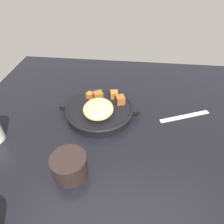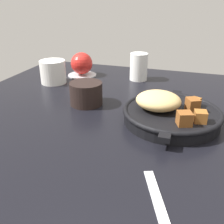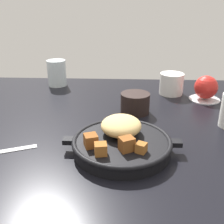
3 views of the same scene
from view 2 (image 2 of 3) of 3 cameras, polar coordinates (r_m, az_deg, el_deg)
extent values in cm
cube|color=black|center=(61.55, 3.39, -4.22)|extent=(103.91, 102.97, 2.40)
cylinder|color=black|center=(64.09, 12.93, -0.85)|extent=(22.83, 22.83, 3.10)
torus|color=black|center=(63.55, 13.04, 0.21)|extent=(23.58, 23.58, 1.20)
cube|color=black|center=(75.31, 14.07, 3.87)|extent=(2.64, 2.40, 1.20)
cube|color=black|center=(52.40, 11.51, -5.48)|extent=(2.64, 2.40, 1.20)
ellipsoid|color=tan|center=(62.66, 10.18, 2.51)|extent=(9.85, 10.76, 4.31)
cube|color=brown|center=(63.73, 17.33, 1.53)|extent=(3.93, 3.72, 3.09)
cube|color=#935623|center=(58.81, 18.90, -0.97)|extent=(2.99, 2.93, 2.54)
cube|color=#935623|center=(66.80, 17.91, 2.09)|extent=(2.87, 2.87, 2.15)
cube|color=brown|center=(56.44, 15.67, -1.42)|extent=(3.67, 3.72, 2.92)
cylinder|color=#B7BABF|center=(99.77, -6.58, 8.19)|extent=(10.69, 10.69, 0.60)
sphere|color=red|center=(98.63, -6.71, 10.60)|extent=(8.09, 8.09, 8.09)
cube|color=silver|center=(40.23, 10.77, -20.79)|extent=(17.82, 8.50, 0.36)
cylinder|color=silver|center=(92.03, -12.87, 8.64)|extent=(8.66, 8.66, 7.82)
cylinder|color=black|center=(72.36, -5.73, 4.09)|extent=(9.08, 9.08, 6.30)
cylinder|color=white|center=(93.34, 5.91, 9.88)|extent=(6.15, 6.15, 9.48)
camera|label=1|loc=(0.75, -37.46, 34.10)|focal=31.85mm
camera|label=3|loc=(0.79, 64.57, 15.98)|focal=44.48mm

